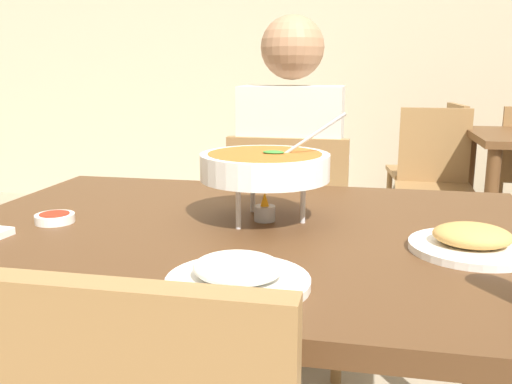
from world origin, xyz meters
TOP-DOWN VIEW (x-y plane):
  - cafe_rear_partition at (0.00, 3.36)m, footprint 10.00×0.10m
  - dining_table_main at (0.00, 0.00)m, footprint 1.35×1.00m
  - chair_diner_main at (-0.00, 0.78)m, footprint 0.44×0.44m
  - diner_main at (0.00, 0.82)m, footprint 0.40×0.45m
  - curry_bowl at (0.04, 0.07)m, footprint 0.33×0.30m
  - rice_plate at (0.07, -0.34)m, footprint 0.24×0.24m
  - appetizer_plate at (0.48, -0.07)m, footprint 0.24×0.24m
  - sauce_dish at (-0.44, -0.04)m, footprint 0.09×0.09m
  - chair_bg_right at (0.74, 2.71)m, footprint 0.49×0.49m
  - chair_bg_corner at (0.66, 2.21)m, footprint 0.45×0.45m

SIDE VIEW (x-z plane):
  - chair_diner_main at x=0.00m, z-range 0.06..0.96m
  - chair_bg_right at x=0.74m, z-range 0.06..0.96m
  - chair_bg_corner at x=0.66m, z-range 0.06..0.96m
  - dining_table_main at x=0.00m, z-range 0.29..1.06m
  - diner_main at x=0.00m, z-range 0.09..1.40m
  - sauce_dish at x=-0.44m, z-range 0.78..0.80m
  - rice_plate at x=0.07m, z-range 0.77..0.82m
  - appetizer_plate at x=0.48m, z-range 0.77..0.82m
  - curry_bowl at x=0.04m, z-range 0.78..1.03m
  - cafe_rear_partition at x=0.00m, z-range 0.00..3.00m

